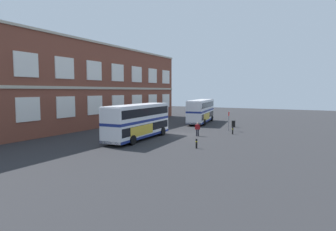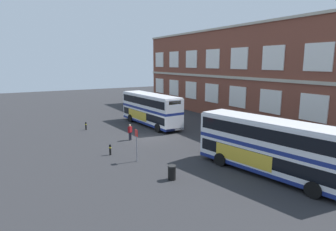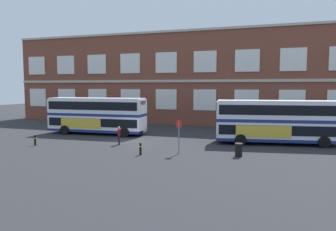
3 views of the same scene
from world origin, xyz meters
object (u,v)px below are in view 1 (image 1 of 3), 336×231
Objects in this scene: safety_bollard_east at (196,143)px; double_decker_near at (138,121)px; waiting_passenger at (197,129)px; bus_stand_flag at (229,119)px; safety_bollard_west at (233,130)px; station_litter_bin at (233,124)px; double_decker_middle at (201,111)px.

double_decker_near is at bearing 78.51° from safety_bollard_east.
bus_stand_flag is at bearing -18.10° from waiting_passenger.
station_litter_bin is at bearing 14.69° from safety_bollard_west.
waiting_passenger is 1.79× the size of safety_bollard_west.
waiting_passenger reaches higher than safety_bollard_west.
station_litter_bin is (-2.67, -6.54, -1.63)m from double_decker_middle.
station_litter_bin is 7.61m from safety_bollard_west.
station_litter_bin is at bearing -22.13° from double_decker_near.
waiting_passenger is at bearing 21.77° from safety_bollard_east.
safety_bollard_east is (-13.43, -0.73, -1.14)m from bus_stand_flag.
double_decker_middle is 4.18× the size of bus_stand_flag.
bus_stand_flag is 2.84× the size of safety_bollard_east.
bus_stand_flag reaches higher than station_litter_bin.
double_decker_middle is 10.95× the size of station_litter_bin.
double_decker_near is 4.12× the size of bus_stand_flag.
waiting_passenger is (-13.68, -5.03, -1.22)m from double_decker_middle.
safety_bollard_west is (3.65, -3.44, -0.44)m from waiting_passenger.
double_decker_near reaches higher than waiting_passenger.
safety_bollard_west is (9.07, -8.61, -1.66)m from double_decker_near.
safety_bollard_west is 10.72m from safety_bollard_east.
double_decker_near reaches higher than bus_stand_flag.
safety_bollard_east is at bearing -176.89° from bus_stand_flag.
bus_stand_flag is 13.50m from safety_bollard_east.
waiting_passenger is 11.12m from station_litter_bin.
safety_bollard_west is at bearing -165.31° from station_litter_bin.
double_decker_near is at bearing 136.35° from waiting_passenger.
double_decker_middle is 6.63× the size of waiting_passenger.
double_decker_near is 11.72× the size of safety_bollard_west.
safety_bollard_east is (-20.73, -7.84, -1.66)m from double_decker_middle.
safety_bollard_east is (-7.05, -2.82, -0.44)m from waiting_passenger.
double_decker_near and double_decker_middle have the same top height.
waiting_passenger is at bearing 161.90° from bus_stand_flag.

